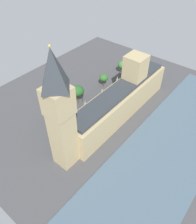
{
  "coord_description": "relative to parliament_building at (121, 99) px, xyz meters",
  "views": [
    {
      "loc": [
        -51.1,
        77.71,
        82.98
      ],
      "look_at": [
        1.0,
        13.85,
        9.12
      ],
      "focal_mm": 36.18,
      "sensor_mm": 36.0,
      "label": 1
    }
  ],
  "objects": [
    {
      "name": "clock_tower",
      "position": [
        0.01,
        41.52,
        18.96
      ],
      "size": [
        9.34,
        9.34,
        54.51
      ],
      "color": "tan",
      "rests_on": "ground"
    },
    {
      "name": "plane_tree_far_end",
      "position": [
        22.07,
        -33.13,
        -2.73
      ],
      "size": [
        5.91,
        5.91,
        9.04
      ],
      "color": "brown",
      "rests_on": "ground"
    },
    {
      "name": "double_decker_bus_under_trees",
      "position": [
        13.86,
        11.15,
        -6.59
      ],
      "size": [
        2.79,
        10.54,
        4.75
      ],
      "rotation": [
        0.0,
        0.0,
        0.02
      ],
      "color": "#B20C0F",
      "rests_on": "ground"
    },
    {
      "name": "plane_tree_midblock",
      "position": [
        23.56,
        8.58,
        -1.16
      ],
      "size": [
        7.17,
        7.17,
        11.14
      ],
      "color": "brown",
      "rests_on": "ground"
    },
    {
      "name": "river_thames",
      "position": [
        -32.56,
        1.98,
        -9.1
      ],
      "size": [
        36.74,
        126.93,
        0.25
      ],
      "primitive_type": "cube",
      "color": "#475B6B",
      "rests_on": "ground"
    },
    {
      "name": "ground_plane",
      "position": [
        1.99,
        1.98,
        -9.23
      ],
      "size": [
        141.04,
        141.04,
        0.0
      ],
      "primitive_type": "plane",
      "color": "#424244"
    },
    {
      "name": "pedestrian_near_tower",
      "position": [
        9.26,
        0.75,
        -8.5
      ],
      "size": [
        0.68,
        0.62,
        1.61
      ],
      "rotation": [
        0.0,
        0.0,
        4.17
      ],
      "color": "#336B60",
      "rests_on": "ground"
    },
    {
      "name": "plane_tree_leading",
      "position": [
        21.61,
        29.22,
        -3.24
      ],
      "size": [
        4.4,
        4.4,
        7.94
      ],
      "color": "brown",
      "rests_on": "ground"
    },
    {
      "name": "car_dark_green_by_river_gate",
      "position": [
        14.46,
        -19.76,
        -8.34
      ],
      "size": [
        2.14,
        4.71,
        1.74
      ],
      "rotation": [
        0.0,
        0.0,
        0.07
      ],
      "color": "#19472D",
      "rests_on": "ground"
    },
    {
      "name": "plane_tree_opposite_hall",
      "position": [
        22.14,
        -13.21,
        -2.94
      ],
      "size": [
        5.23,
        5.23,
        8.56
      ],
      "color": "brown",
      "rests_on": "ground"
    },
    {
      "name": "car_blue_trailing",
      "position": [
        16.38,
        -4.36,
        -8.34
      ],
      "size": [
        2.23,
        4.62,
        1.74
      ],
      "rotation": [
        0.0,
        0.0,
        0.09
      ],
      "color": "navy",
      "rests_on": "ground"
    },
    {
      "name": "pedestrian_corner",
      "position": [
        8.61,
        6.08,
        -8.47
      ],
      "size": [
        0.7,
        0.63,
        1.69
      ],
      "rotation": [
        0.0,
        0.0,
        1.12
      ],
      "color": "#336B60",
      "rests_on": "ground"
    },
    {
      "name": "double_decker_bus_kerbside",
      "position": [
        14.25,
        24.94,
        -6.59
      ],
      "size": [
        3.43,
        10.68,
        4.75
      ],
      "rotation": [
        0.0,
        0.0,
        3.23
      ],
      "color": "#B20C0F",
      "rests_on": "ground"
    },
    {
      "name": "parliament_building",
      "position": [
        0.0,
        0.0,
        0.0
      ],
      "size": [
        13.77,
        71.04,
        29.56
      ],
      "color": "tan",
      "rests_on": "ground"
    },
    {
      "name": "street_lamp_slot_10",
      "position": [
        22.1,
        6.7,
        -4.44
      ],
      "size": [
        0.56,
        0.56,
        6.95
      ],
      "color": "black",
      "rests_on": "ground"
    }
  ]
}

